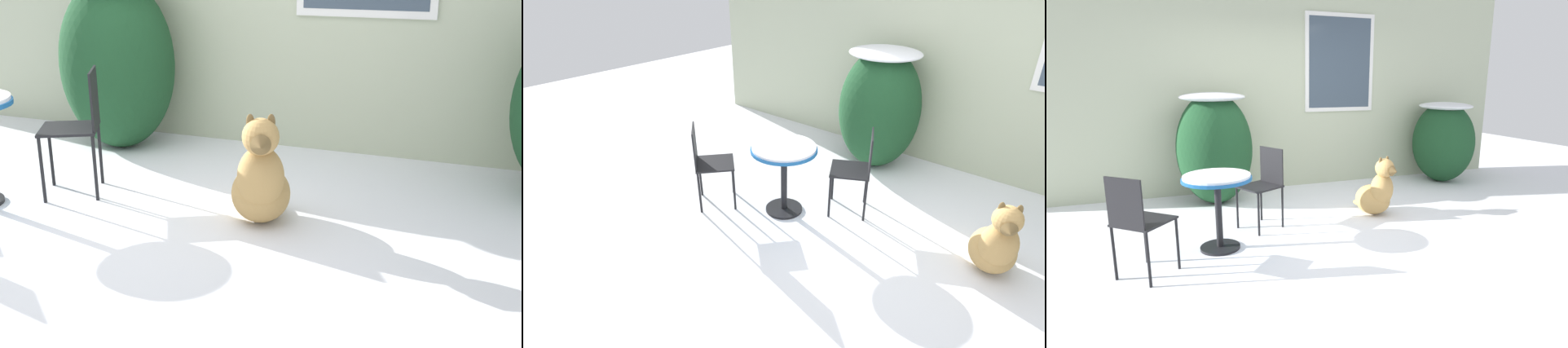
{
  "view_description": "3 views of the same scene",
  "coord_description": "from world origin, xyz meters",
  "views": [
    {
      "loc": [
        2.23,
        -3.12,
        1.66
      ],
      "look_at": [
        0.83,
        0.53,
        0.31
      ],
      "focal_mm": 45.0,
      "sensor_mm": 36.0,
      "label": 1
    },
    {
      "loc": [
        1.21,
        -2.71,
        2.4
      ],
      "look_at": [
        -1.1,
        0.08,
        0.43
      ],
      "focal_mm": 28.0,
      "sensor_mm": 36.0,
      "label": 2
    },
    {
      "loc": [
        -1.58,
        -3.72,
        1.61
      ],
      "look_at": [
        0.0,
        0.6,
        0.55
      ],
      "focal_mm": 28.0,
      "sensor_mm": 36.0,
      "label": 3
    }
  ],
  "objects": [
    {
      "name": "ground_plane",
      "position": [
        0.0,
        0.0,
        0.0
      ],
      "size": [
        16.0,
        16.0,
        0.0
      ],
      "primitive_type": "plane",
      "color": "white"
    },
    {
      "name": "shrub_left",
      "position": [
        -0.91,
        1.65,
        0.77
      ],
      "size": [
        0.99,
        0.93,
        1.47
      ],
      "color": "#194223",
      "rests_on": "ground_plane"
    },
    {
      "name": "patio_chair_near_table",
      "position": [
        -0.53,
        0.54,
        0.51
      ],
      "size": [
        0.53,
        0.53,
        0.88
      ],
      "rotation": [
        0.0,
        0.0,
        -1.08
      ],
      "color": "black",
      "rests_on": "ground_plane"
    },
    {
      "name": "dog",
      "position": [
        0.85,
        0.47,
        0.27
      ],
      "size": [
        0.52,
        0.66,
        0.74
      ],
      "rotation": [
        0.0,
        0.0,
        0.36
      ],
      "color": "tan",
      "rests_on": "ground_plane"
    }
  ]
}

